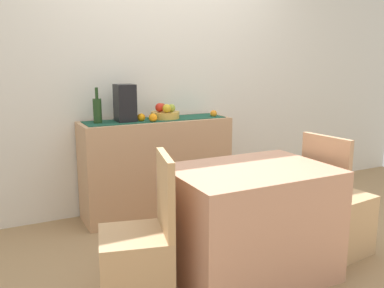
# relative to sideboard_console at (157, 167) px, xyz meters

# --- Properties ---
(ground_plane) EXTENTS (6.40, 6.40, 0.02)m
(ground_plane) POSITION_rel_sideboard_console_xyz_m (0.17, -0.92, -0.45)
(ground_plane) COLOR #A07F57
(ground_plane) RESTS_ON ground
(room_wall_rear) EXTENTS (6.40, 0.06, 2.70)m
(room_wall_rear) POSITION_rel_sideboard_console_xyz_m (0.17, 0.26, 0.91)
(room_wall_rear) COLOR silver
(room_wall_rear) RESTS_ON ground
(sideboard_console) EXTENTS (1.36, 0.42, 0.88)m
(sideboard_console) POSITION_rel_sideboard_console_xyz_m (0.00, 0.00, 0.00)
(sideboard_console) COLOR tan
(sideboard_console) RESTS_ON ground
(table_runner) EXTENTS (1.28, 0.32, 0.01)m
(table_runner) POSITION_rel_sideboard_console_xyz_m (0.00, 0.00, 0.45)
(table_runner) COLOR #1A4C38
(table_runner) RESTS_ON sideboard_console
(fruit_bowl) EXTENTS (0.26, 0.26, 0.06)m
(fruit_bowl) POSITION_rel_sideboard_console_xyz_m (0.09, 0.00, 0.48)
(fruit_bowl) COLOR gold
(fruit_bowl) RESTS_ON table_runner
(apple_right) EXTENTS (0.08, 0.08, 0.08)m
(apple_right) POSITION_rel_sideboard_console_xyz_m (0.04, 0.01, 0.55)
(apple_right) COLOR red
(apple_right) RESTS_ON fruit_bowl
(apple_left) EXTENTS (0.07, 0.07, 0.07)m
(apple_left) POSITION_rel_sideboard_console_xyz_m (0.14, -0.04, 0.55)
(apple_left) COLOR #99A935
(apple_left) RESTS_ON fruit_bowl
(apple_center) EXTENTS (0.07, 0.07, 0.07)m
(apple_center) POSITION_rel_sideboard_console_xyz_m (0.10, 0.09, 0.54)
(apple_center) COLOR #B23E21
(apple_center) RESTS_ON fruit_bowl
(apple_upper) EXTENTS (0.08, 0.08, 0.08)m
(apple_upper) POSITION_rel_sideboard_console_xyz_m (0.08, -0.07, 0.55)
(apple_upper) COLOR gold
(apple_upper) RESTS_ON fruit_bowl
(wine_bottle) EXTENTS (0.07, 0.07, 0.31)m
(wine_bottle) POSITION_rel_sideboard_console_xyz_m (-0.53, -0.00, 0.56)
(wine_bottle) COLOR #213E1A
(wine_bottle) RESTS_ON sideboard_console
(coffee_maker) EXTENTS (0.16, 0.18, 0.32)m
(coffee_maker) POSITION_rel_sideboard_console_xyz_m (-0.28, 0.00, 0.60)
(coffee_maker) COLOR black
(coffee_maker) RESTS_ON sideboard_console
(orange_loose_far) EXTENTS (0.07, 0.07, 0.07)m
(orange_loose_far) POSITION_rel_sideboard_console_xyz_m (-0.07, -0.12, 0.48)
(orange_loose_far) COLOR orange
(orange_loose_far) RESTS_ON sideboard_console
(orange_loose_mid) EXTENTS (0.07, 0.07, 0.07)m
(orange_loose_mid) POSITION_rel_sideboard_console_xyz_m (-0.16, -0.04, 0.48)
(orange_loose_mid) COLOR orange
(orange_loose_mid) RESTS_ON sideboard_console
(orange_loose_near_bowl) EXTENTS (0.06, 0.06, 0.06)m
(orange_loose_near_bowl) POSITION_rel_sideboard_console_xyz_m (0.56, -0.07, 0.47)
(orange_loose_near_bowl) COLOR orange
(orange_loose_near_bowl) RESTS_ON sideboard_console
(dining_table) EXTENTS (1.02, 0.73, 0.74)m
(dining_table) POSITION_rel_sideboard_console_xyz_m (0.11, -1.34, -0.07)
(dining_table) COLOR tan
(dining_table) RESTS_ON ground
(chair_near_window) EXTENTS (0.48, 0.48, 0.90)m
(chair_near_window) POSITION_rel_sideboard_console_xyz_m (-0.66, -1.35, -0.18)
(chair_near_window) COLOR tan
(chair_near_window) RESTS_ON ground
(chair_by_corner) EXTENTS (0.44, 0.44, 0.90)m
(chair_by_corner) POSITION_rel_sideboard_console_xyz_m (0.89, -1.35, -0.18)
(chair_by_corner) COLOR tan
(chair_by_corner) RESTS_ON ground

